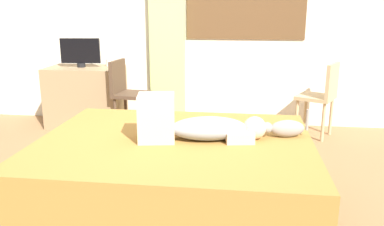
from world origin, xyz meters
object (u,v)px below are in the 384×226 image
Objects in this scene: desk at (86,97)px; tv_monitor at (80,52)px; chair_spare at (322,94)px; bed at (176,171)px; person_lying at (195,125)px; cat at (285,128)px; cup at (109,62)px; chair_by_desk at (126,90)px.

tv_monitor is (-0.03, 0.00, 0.55)m from desk.
bed is at bearing -127.52° from chair_spare.
tv_monitor reaches higher than person_lying.
person_lying is at bearing -49.02° from tv_monitor.
desk is at bearing 130.39° from person_lying.
cup is (-1.99, 1.89, 0.21)m from cat.
desk is at bearing 0.00° from tv_monitor.
person_lying is 1.05× the size of desk.
tv_monitor is 0.56× the size of chair_by_desk.
bed is 4.31× the size of tv_monitor.
chair_by_desk reaches higher than person_lying.
tv_monitor is (-2.30, 1.74, 0.34)m from cat.
person_lying is 10.92× the size of cup.
cat is (0.81, 0.16, 0.33)m from bed.
bed is 5.85× the size of cat.
tv_monitor is at bearing -154.33° from cup.
desk is at bearing 127.53° from bed.
chair_spare is at bearing -5.76° from cup.
person_lying is 2.52m from tv_monitor.
chair_spare is (2.56, -0.26, -0.28)m from cup.
tv_monitor is 0.37m from cup.
person_lying is 2.16m from chair_spare.
person_lying reaches higher than cat.
person_lying is 2.50m from desk.
desk is (-2.27, 1.74, -0.21)m from cat.
desk is 2.84m from chair_spare.
tv_monitor is at bearing 128.17° from bed.
tv_monitor is 5.56× the size of cup.
desk is 0.55m from tv_monitor.
cat is at bearing -37.16° from tv_monitor.
cup is at bearing 123.22° from person_lying.
desk is 0.63m from chair_by_desk.
chair_spare is at bearing 52.48° from bed.
desk is at bearing 160.18° from chair_by_desk.
cat is at bearing 12.63° from person_lying.
tv_monitor is (-1.64, 1.89, 0.30)m from person_lying.
desk is 0.52m from cup.
chair_spare is at bearing -2.23° from desk.
cat is 2.76m from cup.
cup is (0.27, 0.15, 0.41)m from desk.
desk is (-1.46, 1.90, 0.12)m from bed.
chair_spare is at bearing 70.85° from cat.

